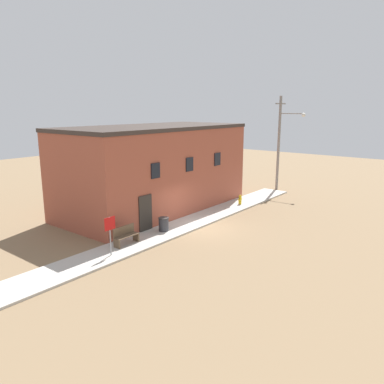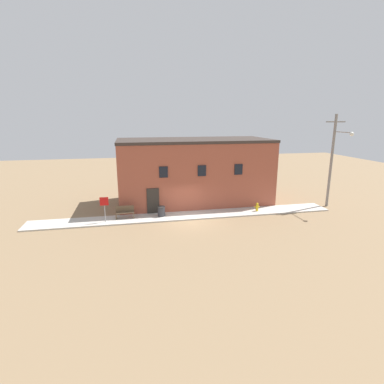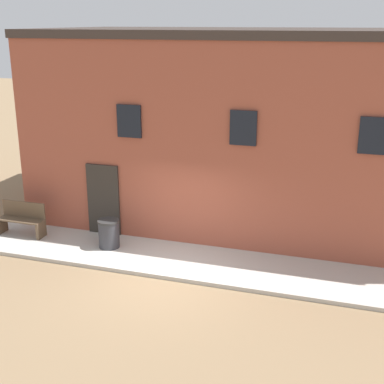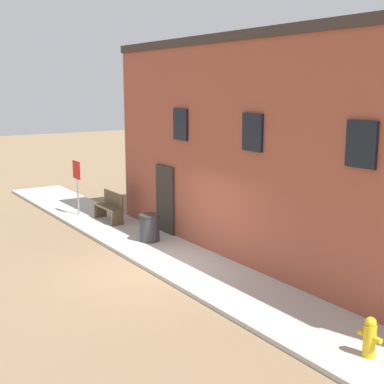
{
  "view_description": "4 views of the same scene",
  "coord_description": "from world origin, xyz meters",
  "px_view_note": "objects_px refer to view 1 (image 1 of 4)",
  "views": [
    {
      "loc": [
        -17.25,
        -12.9,
        7.1
      ],
      "look_at": [
        0.45,
        1.06,
        2.0
      ],
      "focal_mm": 35.0,
      "sensor_mm": 36.0,
      "label": 1
    },
    {
      "loc": [
        -4.26,
        -21.6,
        7.72
      ],
      "look_at": [
        0.45,
        1.06,
        2.0
      ],
      "focal_mm": 28.0,
      "sensor_mm": 36.0,
      "label": 2
    },
    {
      "loc": [
        4.35,
        -11.16,
        6.13
      ],
      "look_at": [
        0.45,
        1.06,
        2.0
      ],
      "focal_mm": 50.0,
      "sensor_mm": 36.0,
      "label": 3
    },
    {
      "loc": [
        11.27,
        -6.16,
        4.59
      ],
      "look_at": [
        0.45,
        1.06,
        2.0
      ],
      "focal_mm": 50.0,
      "sensor_mm": 36.0,
      "label": 4
    }
  ],
  "objects_px": {
    "bench": "(126,236)",
    "trash_bin": "(164,224)",
    "utility_pole": "(281,140)",
    "stop_sign": "(110,229)",
    "fire_hydrant": "(240,200)"
  },
  "relations": [
    {
      "from": "stop_sign",
      "to": "trash_bin",
      "type": "height_order",
      "value": "stop_sign"
    },
    {
      "from": "fire_hydrant",
      "to": "utility_pole",
      "type": "bearing_deg",
      "value": 1.93
    },
    {
      "from": "stop_sign",
      "to": "utility_pole",
      "type": "relative_size",
      "value": 0.24
    },
    {
      "from": "utility_pole",
      "to": "stop_sign",
      "type": "bearing_deg",
      "value": -178.7
    },
    {
      "from": "fire_hydrant",
      "to": "bench",
      "type": "xyz_separation_m",
      "value": [
        -10.88,
        0.36,
        0.11
      ]
    },
    {
      "from": "bench",
      "to": "fire_hydrant",
      "type": "bearing_deg",
      "value": -1.88
    },
    {
      "from": "stop_sign",
      "to": "trash_bin",
      "type": "xyz_separation_m",
      "value": [
        4.3,
        0.49,
        -0.93
      ]
    },
    {
      "from": "trash_bin",
      "to": "fire_hydrant",
      "type": "bearing_deg",
      "value": -2.03
    },
    {
      "from": "fire_hydrant",
      "to": "bench",
      "type": "relative_size",
      "value": 0.5
    },
    {
      "from": "bench",
      "to": "utility_pole",
      "type": "xyz_separation_m",
      "value": [
        17.78,
        -0.13,
        3.84
      ]
    },
    {
      "from": "bench",
      "to": "trash_bin",
      "type": "xyz_separation_m",
      "value": [
        2.85,
        -0.07,
        -0.06
      ]
    },
    {
      "from": "stop_sign",
      "to": "trash_bin",
      "type": "relative_size",
      "value": 2.41
    },
    {
      "from": "trash_bin",
      "to": "utility_pole",
      "type": "distance_m",
      "value": 15.44
    },
    {
      "from": "stop_sign",
      "to": "trash_bin",
      "type": "bearing_deg",
      "value": 6.48
    },
    {
      "from": "fire_hydrant",
      "to": "trash_bin",
      "type": "xyz_separation_m",
      "value": [
        -8.04,
        0.28,
        0.05
      ]
    }
  ]
}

